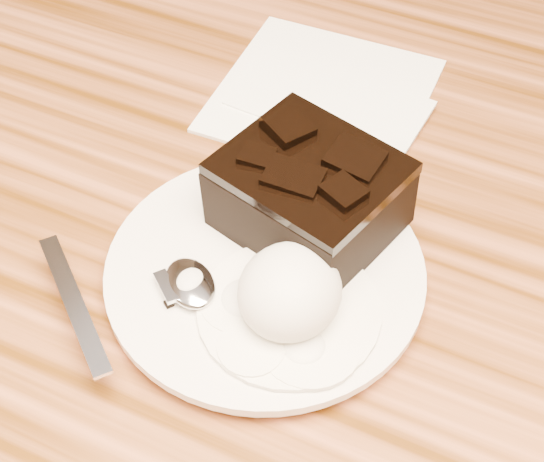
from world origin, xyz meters
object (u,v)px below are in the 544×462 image
at_px(napkin, 322,93).
at_px(brownie, 309,198).
at_px(plate, 265,276).
at_px(ice_cream_scoop, 290,292).
at_px(spoon, 190,285).

bearing_deg(napkin, brownie, -70.81).
bearing_deg(plate, ice_cream_scoop, -41.71).
relative_size(brownie, spoon, 0.62).
bearing_deg(spoon, plate, -5.24).
distance_m(plate, ice_cream_scoop, 0.05).
bearing_deg(napkin, ice_cream_scoop, -72.27).
height_order(spoon, napkin, spoon).
relative_size(spoon, napkin, 1.06).
distance_m(brownie, spoon, 0.09).
height_order(brownie, spoon, brownie).
distance_m(ice_cream_scoop, napkin, 0.22).
bearing_deg(napkin, spoon, -88.49).
bearing_deg(brownie, napkin, 109.19).
height_order(brownie, ice_cream_scoop, brownie).
xyz_separation_m(plate, ice_cream_scoop, (0.03, -0.02, 0.03)).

